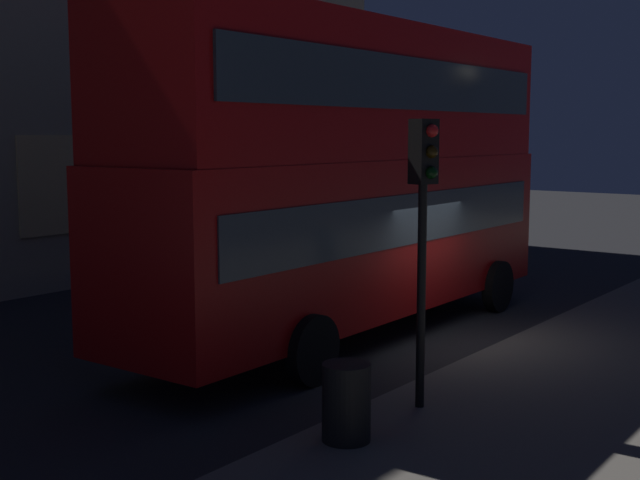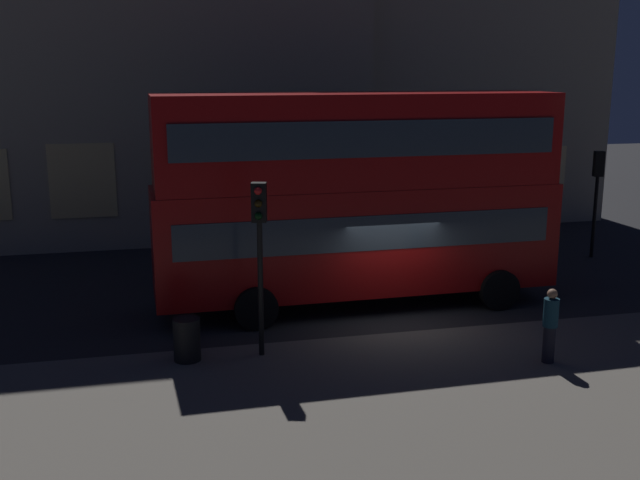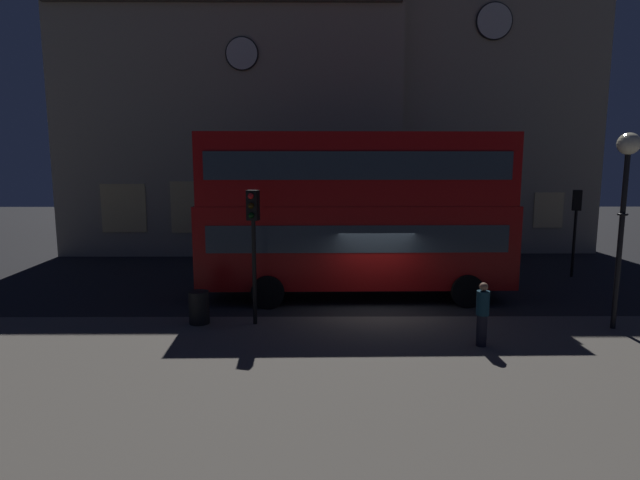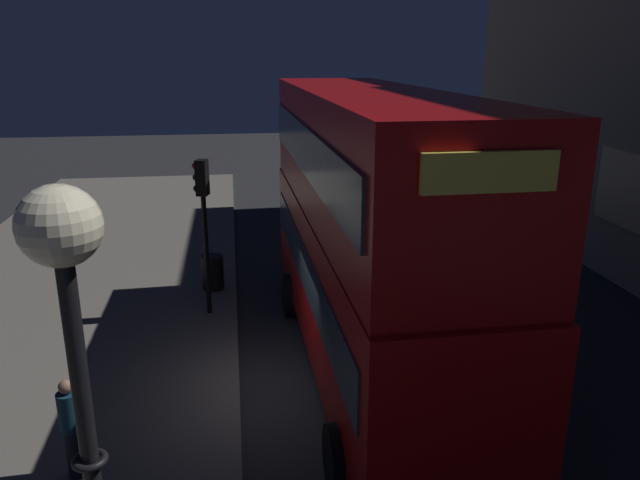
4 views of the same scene
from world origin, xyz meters
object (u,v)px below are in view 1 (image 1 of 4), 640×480
at_px(traffic_light_near_kerb, 424,202).
at_px(litter_bin, 346,402).
at_px(traffic_light_far_side, 440,173).
at_px(double_decker_bus, 352,167).

distance_m(traffic_light_near_kerb, litter_bin, 2.83).
relative_size(traffic_light_near_kerb, traffic_light_far_side, 1.06).
distance_m(double_decker_bus, litter_bin, 6.34).
xyz_separation_m(double_decker_bus, traffic_light_near_kerb, (-3.13, -3.36, -0.28)).
bearing_deg(litter_bin, double_decker_bus, 34.59).
height_order(traffic_light_near_kerb, traffic_light_far_side, traffic_light_near_kerb).
xyz_separation_m(double_decker_bus, traffic_light_far_side, (9.44, 3.41, -0.56)).
xyz_separation_m(traffic_light_near_kerb, traffic_light_far_side, (12.57, 6.77, -0.28)).
bearing_deg(traffic_light_far_side, traffic_light_near_kerb, 42.03).
xyz_separation_m(traffic_light_far_side, litter_bin, (-14.20, -6.69, -2.04)).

